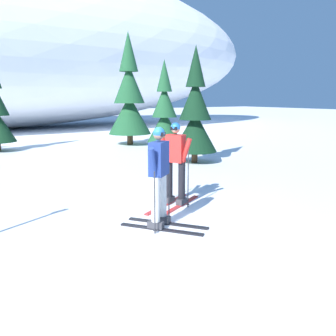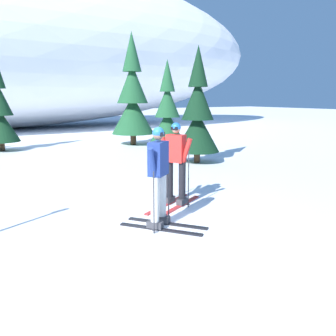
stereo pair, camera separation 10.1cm
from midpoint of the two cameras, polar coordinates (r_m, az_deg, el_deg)
ground_plane at (r=6.45m, az=-6.16°, el=-10.20°), size 120.00×120.00×0.00m
skier_navy_jacket at (r=6.51m, az=-1.80°, el=-1.11°), size 1.29×1.50×1.81m
skier_red_jacket at (r=7.88m, az=0.77°, el=0.83°), size 1.72×1.22×1.79m
pine_tree_center_right at (r=13.00m, az=4.01°, el=8.24°), size 1.57×1.57×4.06m
pine_tree_right at (r=18.05m, az=-6.20°, el=10.68°), size 2.06×2.06×5.34m
pine_tree_far_right at (r=15.87m, az=-0.75°, el=8.48°), size 1.49×1.49×3.87m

